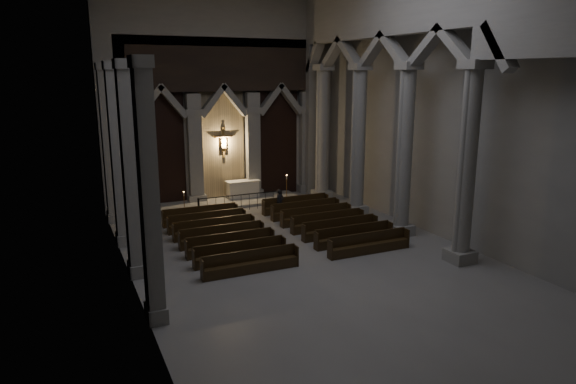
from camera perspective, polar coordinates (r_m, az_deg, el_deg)
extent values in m
plane|color=gray|center=(21.22, 2.70, -7.73)|extent=(24.00, 24.00, 0.00)
cube|color=gray|center=(31.03, -7.47, 10.15)|extent=(14.00, 0.10, 12.00)
cube|color=gray|center=(17.82, -17.74, 7.53)|extent=(0.10, 24.00, 12.00)
cube|color=gray|center=(23.92, 18.15, 8.77)|extent=(0.10, 24.00, 12.00)
cube|color=gray|center=(29.68, -17.06, 4.12)|extent=(0.80, 0.50, 6.40)
cube|color=gray|center=(30.25, -16.68, -1.41)|extent=(1.05, 0.70, 0.50)
cube|color=gray|center=(29.44, -17.34, 8.25)|extent=(1.00, 0.65, 0.35)
cube|color=gray|center=(30.34, -10.30, 4.67)|extent=(0.80, 0.50, 6.40)
cube|color=gray|center=(30.90, -10.08, -0.75)|extent=(1.05, 0.70, 0.50)
cube|color=gray|center=(30.11, -10.46, 8.72)|extent=(1.00, 0.65, 0.35)
cube|color=gray|center=(31.40, -3.90, 5.13)|extent=(0.80, 0.50, 6.40)
cube|color=gray|center=(31.94, -3.82, -0.12)|extent=(1.05, 0.70, 0.50)
cube|color=gray|center=(31.18, -3.96, 9.04)|extent=(1.00, 0.65, 0.35)
cube|color=gray|center=(32.82, 2.02, 5.50)|extent=(0.80, 0.50, 6.40)
cube|color=gray|center=(33.34, 1.98, 0.46)|extent=(1.05, 0.70, 0.50)
cube|color=gray|center=(32.61, 2.05, 9.24)|extent=(1.00, 0.65, 0.35)
cube|color=black|center=(30.26, -13.80, 5.05)|extent=(2.60, 0.15, 7.00)
cube|color=#968361|center=(31.11, -7.26, 5.54)|extent=(2.60, 0.15, 7.00)
cube|color=black|center=(32.35, -1.13, 5.92)|extent=(2.60, 0.15, 7.00)
cube|color=black|center=(30.52, -7.30, 13.86)|extent=(12.00, 0.50, 3.00)
cube|color=gray|center=(29.43, -18.77, 6.48)|extent=(1.60, 0.50, 9.00)
cube|color=gray|center=(33.04, 3.29, 7.80)|extent=(1.60, 0.50, 9.00)
cube|color=gray|center=(30.66, -7.45, 18.54)|extent=(14.00, 0.50, 3.00)
plane|color=#FFCA72|center=(31.08, -7.24, 5.53)|extent=(1.50, 0.00, 1.50)
cube|color=brown|center=(31.00, -7.19, 5.51)|extent=(0.13, 0.08, 1.80)
cube|color=brown|center=(30.96, -7.21, 6.15)|extent=(1.10, 0.08, 0.13)
cube|color=tan|center=(30.95, -7.15, 5.41)|extent=(0.26, 0.10, 0.60)
sphere|color=tan|center=(30.90, -7.17, 6.14)|extent=(0.17, 0.17, 0.17)
cylinder|color=tan|center=(30.83, -7.64, 6.05)|extent=(0.45, 0.08, 0.08)
cylinder|color=tan|center=(30.98, -6.71, 6.12)|extent=(0.45, 0.08, 0.08)
cube|color=gray|center=(31.66, 3.75, -0.24)|extent=(1.00, 1.00, 0.50)
cylinder|color=gray|center=(31.01, 3.85, 6.52)|extent=(0.70, 0.70, 7.50)
cube|color=gray|center=(30.81, 3.96, 13.65)|extent=(0.95, 0.95, 0.35)
cube|color=gray|center=(28.30, 7.56, -1.94)|extent=(1.00, 1.00, 0.50)
cylinder|color=gray|center=(27.58, 7.80, 5.61)|extent=(0.70, 0.70, 7.50)
cube|color=gray|center=(27.35, 8.05, 13.63)|extent=(0.95, 0.95, 0.35)
cube|color=gray|center=(25.14, 12.38, -4.07)|extent=(1.00, 1.00, 0.50)
cylinder|color=gray|center=(24.32, 12.81, 4.40)|extent=(0.70, 0.70, 7.50)
cube|color=gray|center=(24.06, 13.29, 13.50)|extent=(0.95, 0.95, 0.35)
cube|color=gray|center=(22.25, 18.56, -6.74)|extent=(1.00, 1.00, 0.50)
cylinder|color=gray|center=(21.32, 19.29, 2.80)|extent=(0.70, 0.70, 7.50)
cube|color=gray|center=(21.02, 20.09, 13.18)|extent=(0.95, 0.95, 0.35)
cube|color=gray|center=(32.62, 2.27, 7.92)|extent=(0.55, 1.20, 9.20)
cube|color=gray|center=(28.19, -18.82, -2.61)|extent=(0.60, 1.00, 0.50)
cube|color=gray|center=(27.46, -19.40, 4.95)|extent=(0.50, 0.80, 7.50)
cube|color=gray|center=(27.23, -20.02, 12.99)|extent=(0.60, 1.00, 0.35)
cube|color=gray|center=(24.36, -17.82, -4.96)|extent=(0.60, 1.00, 0.50)
cube|color=gray|center=(23.51, -18.46, 3.77)|extent=(0.50, 0.80, 7.50)
cube|color=gray|center=(23.25, -19.16, 13.16)|extent=(0.60, 1.00, 0.35)
cube|color=gray|center=(20.60, -16.45, -8.19)|extent=(0.60, 1.00, 0.50)
cube|color=gray|center=(19.59, -17.15, 2.10)|extent=(0.50, 0.80, 7.50)
cube|color=gray|center=(19.27, -17.94, 13.41)|extent=(0.60, 1.00, 0.35)
cube|color=gray|center=(16.96, -14.43, -12.81)|extent=(0.60, 1.00, 0.50)
cube|color=gray|center=(15.71, -15.20, -0.39)|extent=(0.50, 0.80, 7.50)
cube|color=gray|center=(15.31, -16.08, 13.77)|extent=(0.60, 1.00, 0.35)
cube|color=gray|center=(30.58, -6.37, -1.11)|extent=(8.50, 2.60, 0.15)
cube|color=silver|center=(31.28, -5.04, 0.32)|extent=(1.88, 0.73, 0.99)
cube|color=white|center=(31.17, -5.06, 1.24)|extent=(2.03, 0.81, 0.04)
cube|color=black|center=(28.65, -5.24, -0.31)|extent=(4.85, 0.05, 0.05)
cube|color=black|center=(28.08, -9.90, -1.65)|extent=(0.09, 0.09, 0.97)
cube|color=black|center=(29.61, -0.79, -0.68)|extent=(0.09, 0.09, 0.97)
cylinder|color=black|center=(28.21, -8.95, -1.61)|extent=(0.02, 0.02, 0.89)
cylinder|color=black|center=(28.34, -8.00, -1.51)|extent=(0.02, 0.02, 0.89)
cylinder|color=black|center=(28.47, -7.07, -1.41)|extent=(0.02, 0.02, 0.89)
cylinder|color=black|center=(28.61, -6.14, -1.31)|extent=(0.02, 0.02, 0.89)
cylinder|color=black|center=(28.76, -5.22, -1.21)|extent=(0.02, 0.02, 0.89)
cylinder|color=black|center=(28.92, -4.32, -1.12)|extent=(0.02, 0.02, 0.89)
cylinder|color=black|center=(29.09, -3.42, -1.02)|extent=(0.02, 0.02, 0.89)
cylinder|color=black|center=(29.26, -2.53, -0.92)|extent=(0.02, 0.02, 0.89)
cylinder|color=black|center=(29.44, -1.66, -0.83)|extent=(0.02, 0.02, 0.89)
cylinder|color=#A67333|center=(28.33, -11.40, -2.55)|extent=(0.23, 0.23, 0.05)
cylinder|color=#A67333|center=(28.19, -11.45, -1.48)|extent=(0.03, 0.03, 1.09)
cylinder|color=#A67333|center=(28.06, -11.50, -0.40)|extent=(0.11, 0.11, 0.02)
cylinder|color=beige|center=(28.04, -11.51, -0.20)|extent=(0.05, 0.05, 0.19)
sphere|color=#FAB557|center=(28.02, -11.52, 0.03)|extent=(0.04, 0.04, 0.04)
cylinder|color=#A67333|center=(30.97, -0.16, -0.94)|extent=(0.27, 0.27, 0.06)
cylinder|color=#A67333|center=(30.81, -0.16, 0.24)|extent=(0.04, 0.04, 1.31)
cylinder|color=#A67333|center=(30.68, -0.16, 1.43)|extent=(0.14, 0.14, 0.02)
cylinder|color=beige|center=(30.65, -0.16, 1.65)|extent=(0.05, 0.05, 0.23)
sphere|color=#FAB557|center=(30.62, -0.16, 1.90)|extent=(0.05, 0.05, 0.05)
cube|color=black|center=(26.76, -9.66, -3.00)|extent=(3.85, 0.37, 0.41)
cube|color=black|center=(26.80, -9.80, -2.01)|extent=(3.85, 0.06, 0.46)
cube|color=black|center=(26.31, -13.73, -3.01)|extent=(0.05, 0.41, 0.82)
cube|color=black|center=(27.23, -5.77, -2.14)|extent=(0.05, 0.41, 0.82)
cube|color=black|center=(28.53, 0.87, -1.79)|extent=(3.85, 0.37, 0.41)
cube|color=black|center=(28.58, 0.72, -0.87)|extent=(3.85, 0.06, 0.46)
cube|color=black|center=(27.74, -2.73, -1.80)|extent=(0.05, 0.41, 0.82)
cube|color=black|center=(29.33, 4.27, -1.00)|extent=(0.05, 0.41, 0.82)
cube|color=black|center=(25.61, -8.95, -3.70)|extent=(3.85, 0.37, 0.41)
cube|color=black|center=(25.65, -9.09, -2.67)|extent=(3.85, 0.06, 0.46)
cube|color=black|center=(25.14, -13.20, -3.73)|extent=(0.05, 0.41, 0.82)
cube|color=black|center=(26.10, -4.90, -2.79)|extent=(0.05, 0.41, 0.82)
cube|color=black|center=(27.47, 1.96, -2.39)|extent=(3.85, 0.37, 0.41)
cube|color=black|center=(27.50, 1.81, -1.43)|extent=(3.85, 0.06, 0.46)
cube|color=black|center=(26.64, -1.75, -2.43)|extent=(0.05, 0.41, 0.82)
cube|color=black|center=(28.29, 5.46, -1.55)|extent=(0.05, 0.41, 0.82)
cube|color=black|center=(24.48, -8.17, -4.47)|extent=(3.85, 0.37, 0.41)
cube|color=black|center=(24.51, -8.32, -3.39)|extent=(3.85, 0.06, 0.46)
cube|color=black|center=(23.99, -12.61, -4.51)|extent=(0.05, 0.41, 0.82)
cube|color=black|center=(24.99, -3.94, -3.50)|extent=(0.05, 0.41, 0.82)
cube|color=black|center=(26.41, 3.15, -3.04)|extent=(3.85, 0.37, 0.41)
cube|color=black|center=(26.44, 2.99, -2.04)|extent=(3.85, 0.06, 0.46)
cube|color=black|center=(25.55, -0.68, -3.10)|extent=(0.05, 0.41, 0.82)
cube|color=black|center=(27.27, 6.74, -2.14)|extent=(0.05, 0.41, 0.82)
cube|color=black|center=(23.36, -7.31, -5.31)|extent=(3.85, 0.37, 0.41)
cube|color=black|center=(23.38, -7.47, -4.17)|extent=(3.85, 0.06, 0.46)
cube|color=black|center=(22.84, -11.95, -5.38)|extent=(0.05, 0.41, 0.82)
cube|color=black|center=(23.89, -2.90, -4.27)|extent=(0.05, 0.41, 0.82)
cube|color=black|center=(25.37, 4.44, -3.74)|extent=(3.85, 0.37, 0.41)
cube|color=black|center=(25.40, 4.26, -2.70)|extent=(3.85, 0.06, 0.46)
cube|color=black|center=(24.48, 0.49, -3.83)|extent=(0.05, 0.41, 0.82)
cube|color=black|center=(26.27, 8.13, -2.78)|extent=(0.05, 0.41, 0.82)
cube|color=black|center=(22.24, -6.36, -6.23)|extent=(3.85, 0.37, 0.41)
cube|color=black|center=(22.26, -6.53, -5.04)|extent=(3.85, 0.06, 0.46)
cube|color=black|center=(21.70, -11.23, -6.34)|extent=(0.05, 0.41, 0.82)
cube|color=black|center=(22.81, -1.76, -5.12)|extent=(0.05, 0.41, 0.82)
cube|color=black|center=(24.35, 5.83, -4.50)|extent=(3.85, 0.37, 0.41)
cube|color=black|center=(24.37, 5.65, -3.41)|extent=(3.85, 0.06, 0.46)
cube|color=black|center=(23.42, 1.76, -4.63)|extent=(0.05, 0.41, 0.82)
cube|color=black|center=(25.28, 9.62, -3.47)|extent=(0.05, 0.41, 0.82)
cube|color=black|center=(21.14, -5.31, -7.25)|extent=(3.85, 0.37, 0.41)
cube|color=black|center=(21.15, -5.49, -6.00)|extent=(3.85, 0.06, 0.46)
cube|color=black|center=(20.57, -10.42, -7.40)|extent=(0.05, 0.41, 0.82)
cube|color=black|center=(21.74, -0.50, -6.04)|extent=(0.05, 0.41, 0.82)
cube|color=black|center=(23.35, 7.35, -5.32)|extent=(3.85, 0.37, 0.41)
cube|color=black|center=(23.36, 7.16, -4.18)|extent=(3.85, 0.06, 0.46)
cube|color=black|center=(22.38, 3.15, -5.50)|extent=(0.05, 0.41, 0.82)
cube|color=black|center=(24.32, 11.24, -4.20)|extent=(0.05, 0.41, 0.82)
cube|color=black|center=(20.06, -4.13, -8.38)|extent=(3.85, 0.37, 0.41)
cube|color=black|center=(20.06, -4.33, -7.06)|extent=(3.85, 0.06, 0.46)
cube|color=black|center=(19.46, -9.52, -8.58)|extent=(0.05, 0.41, 0.82)
cube|color=black|center=(20.68, 0.89, -7.06)|extent=(0.05, 0.41, 0.82)
cube|color=black|center=(22.38, 9.01, -6.20)|extent=(3.85, 0.37, 0.41)
cube|color=black|center=(22.37, 8.81, -5.02)|extent=(3.85, 0.06, 0.46)
cube|color=black|center=(21.35, 4.69, -6.44)|extent=(0.05, 0.41, 0.82)
cube|color=black|center=(23.38, 12.99, -5.00)|extent=(0.05, 0.41, 0.82)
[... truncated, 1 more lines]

